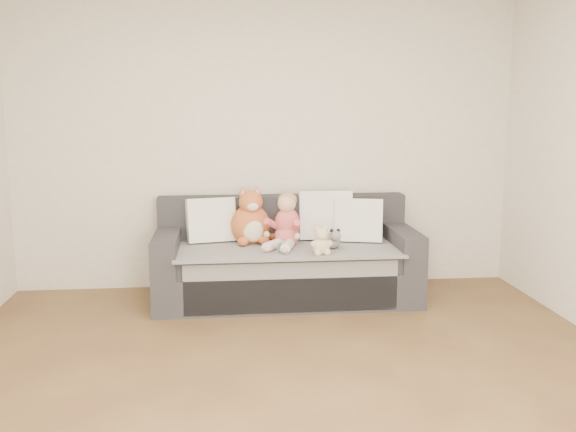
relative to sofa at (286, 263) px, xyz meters
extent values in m
plane|color=brown|center=(-0.13, -2.06, -0.31)|extent=(5.00, 5.00, 0.00)
plane|color=beige|center=(-0.13, 0.44, 0.99)|extent=(4.50, 0.00, 4.50)
cube|color=#25252A|center=(0.00, -0.04, -0.16)|extent=(2.20, 0.90, 0.30)
cube|color=#25252A|center=(0.00, -0.07, 0.07)|extent=(1.90, 0.80, 0.15)
cube|color=#25252A|center=(0.00, 0.31, 0.34)|extent=(2.20, 0.20, 0.40)
cube|color=#25252A|center=(-1.00, -0.04, 0.14)|extent=(0.20, 0.90, 0.30)
cube|color=#25252A|center=(1.00, -0.04, 0.14)|extent=(0.20, 0.90, 0.30)
cube|color=gray|center=(0.00, -0.09, 0.15)|extent=(1.85, 0.88, 0.02)
cube|color=gray|center=(0.00, -0.48, -0.08)|extent=(1.70, 0.02, 0.41)
cube|color=white|center=(-0.63, 0.17, 0.35)|extent=(0.45, 0.27, 0.39)
cube|color=white|center=(0.37, 0.18, 0.38)|extent=(0.47, 0.22, 0.44)
cube|color=white|center=(0.64, 0.05, 0.35)|extent=(0.44, 0.28, 0.39)
ellipsoid|color=#D55E4B|center=(0.01, -0.04, 0.25)|extent=(0.22, 0.18, 0.18)
ellipsoid|color=#D55E4B|center=(0.01, -0.04, 0.37)|extent=(0.21, 0.17, 0.23)
ellipsoid|color=#DBAA8C|center=(0.00, -0.05, 0.52)|extent=(0.15, 0.15, 0.15)
ellipsoid|color=tan|center=(0.01, -0.03, 0.55)|extent=(0.16, 0.16, 0.13)
cylinder|color=#D55E4B|center=(-0.11, -0.06, 0.35)|extent=(0.18, 0.20, 0.14)
cylinder|color=#D55E4B|center=(0.08, -0.14, 0.35)|extent=(0.07, 0.21, 0.14)
ellipsoid|color=#DBAA8C|center=(-0.17, -0.13, 0.28)|extent=(0.05, 0.05, 0.05)
ellipsoid|color=#DBAA8C|center=(0.07, -0.23, 0.28)|extent=(0.05, 0.05, 0.05)
cylinder|color=#E5B2C6|center=(-0.12, -0.19, 0.20)|extent=(0.21, 0.27, 0.09)
cylinder|color=#E5B2C6|center=(-0.01, -0.24, 0.20)|extent=(0.15, 0.28, 0.09)
ellipsoid|color=#DBAA8C|center=(-0.19, -0.31, 0.20)|extent=(0.06, 0.09, 0.05)
ellipsoid|color=#DBAA8C|center=(-0.05, -0.37, 0.20)|extent=(0.06, 0.09, 0.05)
ellipsoid|color=#C7542C|center=(-0.30, 0.10, 0.32)|extent=(0.34, 0.29, 0.36)
ellipsoid|color=beige|center=(-0.28, -0.01, 0.29)|extent=(0.18, 0.08, 0.20)
ellipsoid|color=#C7542C|center=(-0.29, 0.07, 0.52)|extent=(0.20, 0.20, 0.20)
ellipsoid|color=beige|center=(-0.28, -0.01, 0.49)|extent=(0.10, 0.06, 0.07)
cone|color=#C7542C|center=(-0.36, 0.10, 0.62)|extent=(0.09, 0.09, 0.07)
cone|color=pink|center=(-0.36, 0.09, 0.61)|extent=(0.06, 0.06, 0.04)
cone|color=#C7542C|center=(-0.24, 0.12, 0.62)|extent=(0.09, 0.09, 0.07)
cone|color=pink|center=(-0.23, 0.11, 0.61)|extent=(0.06, 0.06, 0.04)
ellipsoid|color=#C7542C|center=(-0.36, -0.04, 0.20)|extent=(0.10, 0.12, 0.08)
ellipsoid|color=#C7542C|center=(-0.19, -0.02, 0.20)|extent=(0.10, 0.12, 0.08)
cylinder|color=#C7542C|center=(-0.14, 0.17, 0.20)|extent=(0.19, 0.22, 0.08)
ellipsoid|color=beige|center=(0.24, -0.41, 0.23)|extent=(0.14, 0.12, 0.14)
ellipsoid|color=beige|center=(0.24, -0.41, 0.33)|extent=(0.10, 0.10, 0.10)
ellipsoid|color=beige|center=(0.21, -0.41, 0.37)|extent=(0.04, 0.04, 0.04)
ellipsoid|color=beige|center=(0.28, -0.40, 0.37)|extent=(0.04, 0.04, 0.04)
ellipsoid|color=beige|center=(0.25, -0.45, 0.32)|extent=(0.04, 0.04, 0.04)
ellipsoid|color=beige|center=(0.18, -0.43, 0.25)|extent=(0.05, 0.05, 0.05)
ellipsoid|color=beige|center=(0.31, -0.41, 0.25)|extent=(0.05, 0.05, 0.05)
ellipsoid|color=beige|center=(0.21, -0.45, 0.19)|extent=(0.06, 0.06, 0.06)
ellipsoid|color=beige|center=(0.29, -0.44, 0.19)|extent=(0.06, 0.06, 0.06)
ellipsoid|color=white|center=(0.37, -0.19, 0.23)|extent=(0.15, 0.18, 0.13)
ellipsoid|color=white|center=(0.38, -0.28, 0.28)|extent=(0.09, 0.09, 0.09)
ellipsoid|color=black|center=(0.35, -0.27, 0.33)|extent=(0.03, 0.03, 0.03)
ellipsoid|color=black|center=(0.41, -0.26, 0.33)|extent=(0.03, 0.03, 0.03)
cylinder|color=#633DA8|center=(-0.05, -0.32, 0.20)|extent=(0.07, 0.07, 0.08)
cone|color=green|center=(-0.05, -0.32, 0.25)|extent=(0.06, 0.06, 0.03)
cylinder|color=green|center=(-0.09, -0.32, 0.21)|extent=(0.01, 0.01, 0.05)
cylinder|color=green|center=(-0.01, -0.33, 0.21)|extent=(0.01, 0.01, 0.05)
camera|label=1|loc=(-0.53, -5.33, 1.35)|focal=40.00mm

